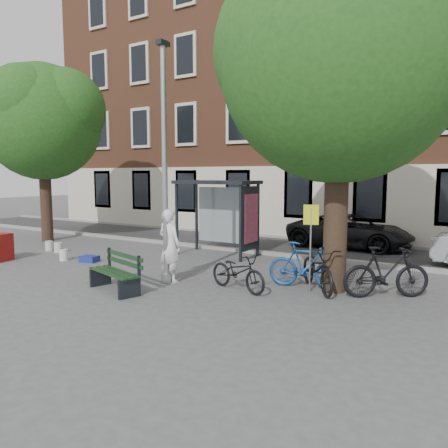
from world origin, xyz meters
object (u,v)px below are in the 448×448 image
notice_sign (311,227)px  lamppost (165,176)px  bike_c (318,269)px  painter (170,245)px  bench (116,274)px  bike_b (306,266)px  bike_a (238,271)px  bike_d (386,272)px  car_dark (349,231)px  bus_shelter (228,201)px

notice_sign → lamppost: bearing=179.0°
bike_c → lamppost: bearing=161.1°
painter → notice_sign: notice_sign is taller
bench → notice_sign: notice_sign is taller
bike_b → bike_c: 0.30m
bench → bike_c: (4.12, 2.65, 0.12)m
bike_a → bike_d: bike_d is taller
bench → car_dark: size_ratio=0.39×
bus_shelter → bike_a: bus_shelter is taller
bus_shelter → painter: bus_shelter is taller
bus_shelter → notice_sign: (4.14, -2.99, -0.35)m
bench → notice_sign: (4.01, 2.43, 1.15)m
lamppost → bus_shelter: bearing=98.4°
bike_d → lamppost: bearing=72.3°
bench → car_dark: (2.98, 9.35, 0.24)m
bench → lamppost: bearing=87.0°
bike_c → bus_shelter: bearing=107.9°
bus_shelter → bike_d: size_ratio=1.44×
bike_d → notice_sign: size_ratio=0.94×
painter → bike_a: painter is taller
bike_b → notice_sign: (0.19, -0.24, 0.99)m
bench → bike_a: (2.48, 1.60, 0.06)m
lamppost → bench: bearing=-110.2°
bike_d → bench: bearing=82.5°
car_dark → bench: bearing=163.1°
lamppost → bike_a: (2.00, 0.29, -2.31)m
lamppost → bike_c: bearing=20.2°
lamppost → bike_b: (3.34, 1.36, -2.21)m
bike_a → bike_b: bike_b is taller
painter → notice_sign: bearing=-157.9°
car_dark → bike_c: bearing=-169.6°
bike_c → bike_d: (1.56, 0.20, 0.06)m
lamppost → notice_sign: lamppost is taller
bike_b → bike_c: bike_b is taller
painter → bench: painter is taller
bench → bus_shelter: bearing=108.5°
bus_shelter → bench: size_ratio=1.55×
bike_d → notice_sign: 1.98m
car_dark → lamppost: bearing=163.5°
bike_c → car_dark: (-1.14, 6.70, 0.11)m
bike_c → bike_d: bearing=-31.6°
bench → painter: bearing=87.8°
bench → bike_b: 4.66m
painter → bike_a: size_ratio=1.08×
bike_b → lamppost: bearing=105.5°
bus_shelter → car_dark: size_ratio=0.61×
notice_sign → car_dark: bearing=79.9°
bike_b → notice_sign: bearing=-148.5°
lamppost → bus_shelter: lamppost is taller
bus_shelter → bike_b: bus_shelter is taller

